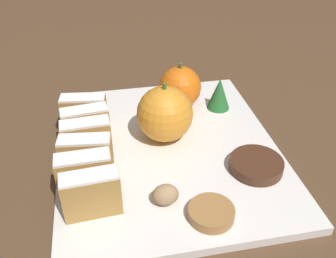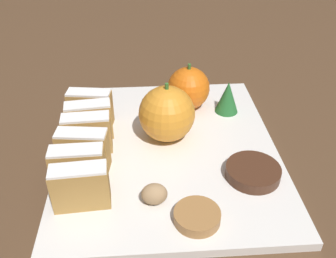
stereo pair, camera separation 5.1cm
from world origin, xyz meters
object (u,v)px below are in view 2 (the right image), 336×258
at_px(orange_far, 189,88).
at_px(walnut, 154,194).
at_px(chocolate_cookie, 253,172).
at_px(orange_near, 167,114).

distance_m(orange_far, walnut, 0.22).
distance_m(walnut, chocolate_cookie, 0.13).
bearing_deg(chocolate_cookie, walnut, -164.20).
bearing_deg(orange_far, walnut, -106.75).
relative_size(orange_near, walnut, 2.86).
xyz_separation_m(orange_near, walnut, (-0.02, -0.13, -0.03)).
bearing_deg(chocolate_cookie, orange_near, 138.07).
bearing_deg(orange_far, chocolate_cookie, -70.29).
distance_m(orange_near, chocolate_cookie, 0.14).
height_order(walnut, chocolate_cookie, walnut).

